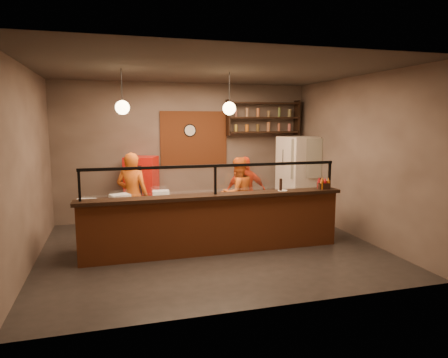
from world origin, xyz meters
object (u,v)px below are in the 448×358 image
object	(u,v)px
pizza_dough	(241,195)
pepper_mill	(281,185)
wall_clock	(190,130)
condiment_caddy	(324,186)
cook_left	(132,196)
fridge	(298,177)
red_cooler	(142,190)
cook_right	(246,192)
cook_mid	(238,194)

from	to	relation	value
pizza_dough	pepper_mill	world-z (taller)	pepper_mill
wall_clock	pizza_dough	distance (m)	2.55
wall_clock	condiment_caddy	size ratio (longest dim) A/B	1.46
cook_left	pizza_dough	size ratio (longest dim) A/B	3.88
fridge	red_cooler	size ratio (longest dim) A/B	1.27
cook_left	cook_right	world-z (taller)	cook_left
cook_left	cook_mid	world-z (taller)	cook_left
cook_mid	pizza_dough	size ratio (longest dim) A/B	3.53
pepper_mill	pizza_dough	bearing A→B (deg)	133.46
cook_mid	fridge	xyz separation A→B (m)	(1.75, 0.66, 0.20)
cook_left	cook_right	size ratio (longest dim) A/B	1.11
pizza_dough	condiment_caddy	xyz separation A→B (m)	(1.44, -0.58, 0.21)
wall_clock	fridge	xyz separation A→B (m)	(2.50, -0.72, -1.12)
cook_left	red_cooler	bearing A→B (deg)	-83.26
pizza_dough	condiment_caddy	size ratio (longest dim) A/B	2.15
red_cooler	cook_left	bearing A→B (deg)	-82.62
red_cooler	pepper_mill	size ratio (longest dim) A/B	6.72
cook_left	fridge	world-z (taller)	fridge
cook_right	condiment_caddy	distance (m)	1.94
cook_right	pizza_dough	world-z (taller)	cook_right
condiment_caddy	cook_mid	bearing A→B (deg)	132.18
fridge	red_cooler	world-z (taller)	fridge
red_cooler	pepper_mill	xyz separation A→B (m)	(2.30, -2.46, 0.41)
cook_mid	red_cooler	world-z (taller)	cook_mid
condiment_caddy	wall_clock	bearing A→B (deg)	126.00
condiment_caddy	pepper_mill	size ratio (longest dim) A/B	0.90
fridge	pizza_dough	size ratio (longest dim) A/B	4.42
wall_clock	pepper_mill	size ratio (longest dim) A/B	1.31
cook_mid	cook_right	xyz separation A→B (m)	(0.27, 0.26, -0.01)
cook_right	cook_left	bearing A→B (deg)	12.04
cook_right	condiment_caddy	bearing A→B (deg)	126.82
cook_right	pizza_dough	bearing A→B (deg)	72.43
cook_right	cook_mid	bearing A→B (deg)	49.34
wall_clock	cook_right	distance (m)	2.02
wall_clock	cook_right	xyz separation A→B (m)	(1.02, -1.12, -1.33)
fridge	condiment_caddy	world-z (taller)	fridge
cook_right	condiment_caddy	world-z (taller)	cook_right
cook_mid	cook_left	bearing A→B (deg)	-12.95
cook_right	wall_clock	bearing A→B (deg)	-41.78
pepper_mill	cook_mid	bearing A→B (deg)	104.91
pizza_dough	wall_clock	bearing A→B (deg)	104.55
cook_mid	condiment_caddy	xyz separation A→B (m)	(1.25, -1.38, 0.34)
condiment_caddy	red_cooler	bearing A→B (deg)	142.41
condiment_caddy	fridge	bearing A→B (deg)	76.36
wall_clock	cook_mid	xyz separation A→B (m)	(0.75, -1.38, -1.32)
wall_clock	cook_left	bearing A→B (deg)	-136.05
fridge	pepper_mill	xyz separation A→B (m)	(-1.37, -2.05, 0.20)
cook_right	pizza_dough	xyz separation A→B (m)	(-0.46, -1.06, 0.13)
wall_clock	cook_left	size ratio (longest dim) A/B	0.17
pepper_mill	cook_right	bearing A→B (deg)	93.51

